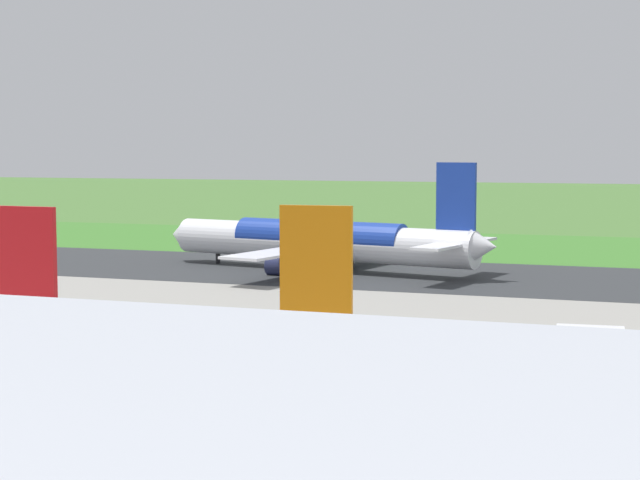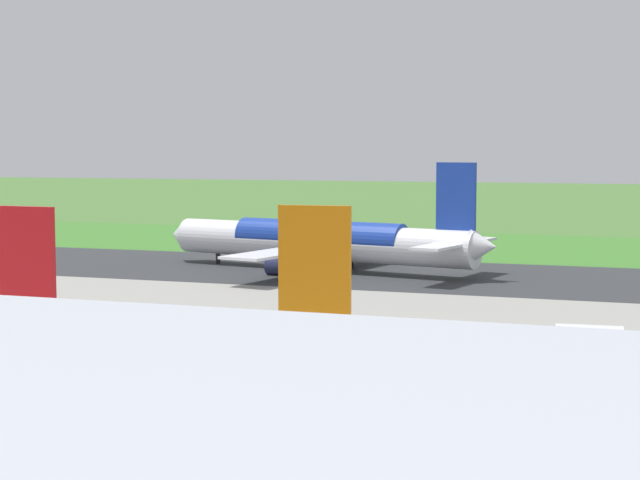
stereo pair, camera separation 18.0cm
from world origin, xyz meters
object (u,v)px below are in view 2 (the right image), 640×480
no_stopping_sign (400,240)px  airliner_main (322,241)px  traffic_cone_orange (361,246)px  airliner_parked_near (598,371)px

no_stopping_sign → airliner_main: bearing=88.0°
no_stopping_sign → traffic_cone_orange: 7.04m
airliner_main → airliner_parked_near: (-44.48, 74.40, -0.56)m
airliner_parked_near → traffic_cone_orange: 120.81m
airliner_parked_near → no_stopping_sign: airliner_parked_near is taller
no_stopping_sign → traffic_cone_orange: size_ratio=4.50×
airliner_main → no_stopping_sign: bearing=-92.0°
traffic_cone_orange → airliner_parked_near: bearing=114.3°
airliner_main → airliner_parked_near: size_ratio=1.13×
no_stopping_sign → traffic_cone_orange: no_stopping_sign is taller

